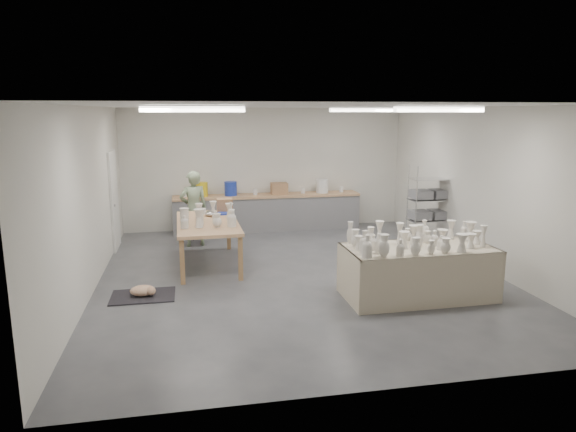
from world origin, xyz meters
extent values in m
plane|color=#424449|center=(0.00, 0.00, 0.00)|extent=(8.00, 8.00, 0.00)
cube|color=white|center=(0.00, 0.00, 2.99)|extent=(7.00, 8.00, 0.02)
cube|color=silver|center=(0.00, 4.00, 1.50)|extent=(7.00, 0.02, 3.00)
cube|color=silver|center=(0.00, -4.00, 1.50)|extent=(7.00, 0.02, 3.00)
cube|color=silver|center=(-3.50, 0.00, 1.50)|extent=(0.02, 8.00, 3.00)
cube|color=silver|center=(3.50, 0.00, 1.50)|extent=(0.02, 8.00, 3.00)
cube|color=white|center=(-3.47, 2.60, 1.05)|extent=(0.05, 0.90, 2.10)
cube|color=white|center=(-1.80, -1.50, 2.94)|extent=(1.40, 0.12, 0.08)
cube|color=white|center=(1.80, -1.50, 2.94)|extent=(1.40, 0.12, 0.08)
cube|color=white|center=(-1.80, 2.00, 2.94)|extent=(1.40, 0.12, 0.08)
cube|color=white|center=(1.80, 2.00, 2.94)|extent=(1.40, 0.12, 0.08)
cube|color=tan|center=(0.00, 3.68, 0.87)|extent=(4.60, 0.60, 0.06)
cube|color=slate|center=(0.00, 3.68, 0.42)|extent=(4.60, 0.55, 0.84)
cylinder|color=yellow|center=(-1.60, 3.68, 1.07)|extent=(0.30, 0.30, 0.34)
cylinder|color=#1E33A2|center=(-0.90, 3.68, 1.07)|extent=(0.30, 0.30, 0.34)
cylinder|color=white|center=(1.40, 3.68, 1.07)|extent=(0.30, 0.30, 0.34)
cube|color=#976849|center=(0.30, 3.68, 1.04)|extent=(0.40, 0.30, 0.28)
cylinder|color=white|center=(-2.00, 3.68, 0.97)|extent=(0.10, 0.10, 0.14)
cylinder|color=white|center=(-0.30, 3.68, 0.97)|extent=(0.10, 0.10, 0.14)
cylinder|color=white|center=(0.90, 3.68, 0.97)|extent=(0.10, 0.10, 0.14)
cylinder|color=white|center=(1.90, 3.68, 0.97)|extent=(0.10, 0.10, 0.14)
cylinder|color=silver|center=(2.78, 1.18, 0.90)|extent=(0.02, 0.02, 1.80)
cylinder|color=silver|center=(3.62, 1.18, 0.90)|extent=(0.02, 0.02, 1.80)
cylinder|color=silver|center=(2.78, 1.62, 0.90)|extent=(0.02, 0.02, 1.80)
cylinder|color=silver|center=(3.62, 1.62, 0.90)|extent=(0.02, 0.02, 1.80)
cube|color=silver|center=(3.20, 1.40, 0.15)|extent=(0.88, 0.48, 0.02)
cube|color=silver|center=(3.20, 1.40, 0.60)|extent=(0.88, 0.48, 0.02)
cube|color=silver|center=(3.20, 1.40, 1.05)|extent=(0.88, 0.48, 0.02)
cube|color=silver|center=(3.20, 1.40, 1.50)|extent=(0.88, 0.48, 0.02)
cube|color=slate|center=(2.98, 1.40, 0.72)|extent=(0.38, 0.42, 0.18)
cube|color=slate|center=(3.42, 1.40, 0.72)|extent=(0.38, 0.42, 0.18)
cube|color=slate|center=(2.98, 1.40, 1.17)|extent=(0.38, 0.42, 0.18)
cube|color=slate|center=(3.42, 1.40, 1.17)|extent=(0.38, 0.42, 0.18)
cube|color=olive|center=(1.62, -1.45, 0.36)|extent=(2.09, 0.97, 0.72)
cube|color=#C4B597|center=(1.62, -1.45, 0.81)|extent=(2.35, 1.13, 0.03)
cube|color=#C4B597|center=(1.62, -1.98, 0.41)|extent=(2.34, 0.06, 0.82)
cube|color=#C4B597|center=(1.62, -0.92, 0.41)|extent=(2.34, 0.06, 0.82)
cube|color=tan|center=(-1.57, 0.97, 0.82)|extent=(1.17, 2.29, 0.06)
cube|color=olive|center=(-2.07, -0.10, 0.40)|extent=(0.08, 0.08, 0.79)
cube|color=olive|center=(-1.08, -0.10, 0.40)|extent=(0.08, 0.08, 0.79)
cube|color=olive|center=(-2.07, 2.03, 0.40)|extent=(0.08, 0.08, 0.79)
cube|color=olive|center=(-1.08, 2.03, 0.40)|extent=(0.08, 0.08, 0.79)
ellipsoid|color=silver|center=(-1.47, 1.49, 0.90)|extent=(0.26, 0.26, 0.12)
cylinder|color=#1E33A2|center=(-1.24, 1.63, 0.87)|extent=(0.26, 0.26, 0.03)
cylinder|color=white|center=(-1.62, 1.72, 0.91)|extent=(0.11, 0.11, 0.12)
cube|color=#976849|center=(-1.18, 1.88, 0.99)|extent=(0.32, 0.26, 0.28)
cube|color=black|center=(-2.68, -0.60, 0.01)|extent=(1.00, 0.70, 0.02)
ellipsoid|color=white|center=(-2.68, -0.60, 0.10)|extent=(0.47, 0.40, 0.17)
sphere|color=white|center=(-2.55, -0.69, 0.12)|extent=(0.14, 0.14, 0.14)
imported|color=gray|center=(-1.81, 2.47, 0.83)|extent=(0.67, 0.51, 1.66)
cylinder|color=#AF191A|center=(-1.81, 2.74, 0.32)|extent=(0.44, 0.44, 0.04)
cylinder|color=silver|center=(-1.67, 2.70, 0.15)|extent=(0.02, 0.02, 0.30)
cylinder|color=silver|center=(-1.85, 2.88, 0.15)|extent=(0.02, 0.02, 0.30)
cylinder|color=silver|center=(-1.92, 2.64, 0.15)|extent=(0.02, 0.02, 0.30)
camera|label=1|loc=(-1.89, -8.69, 2.91)|focal=32.00mm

